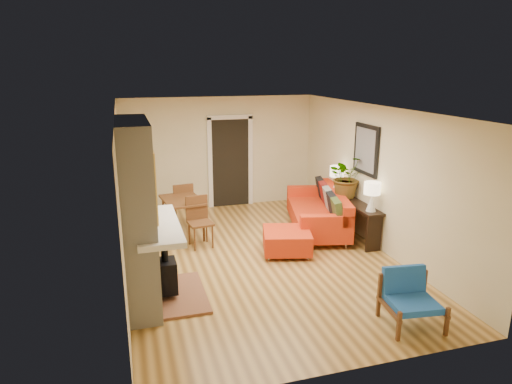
# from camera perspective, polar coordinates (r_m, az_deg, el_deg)

# --- Properties ---
(room_shell) EXTENTS (6.50, 6.50, 6.50)m
(room_shell) POSITION_cam_1_polar(r_m,az_deg,el_deg) (10.36, -0.60, 4.19)
(room_shell) COLOR tan
(room_shell) RESTS_ON ground
(fireplace) EXTENTS (1.09, 1.68, 2.60)m
(fireplace) POSITION_cam_1_polar(r_m,az_deg,el_deg) (6.47, -14.17, -3.29)
(fireplace) COLOR white
(fireplace) RESTS_ON ground
(sofa) EXTENTS (1.49, 2.45, 0.90)m
(sofa) POSITION_cam_1_polar(r_m,az_deg,el_deg) (9.45, 8.14, -2.39)
(sofa) COLOR silver
(sofa) RESTS_ON ground
(ottoman) EXTENTS (1.02, 1.02, 0.42)m
(ottoman) POSITION_cam_1_polar(r_m,az_deg,el_deg) (8.27, 3.88, -6.02)
(ottoman) COLOR silver
(ottoman) RESTS_ON ground
(blue_chair) EXTENTS (0.76, 0.75, 0.72)m
(blue_chair) POSITION_cam_1_polar(r_m,az_deg,el_deg) (6.41, 18.60, -12.09)
(blue_chair) COLOR brown
(blue_chair) RESTS_ON ground
(dining_table) EXTENTS (0.90, 1.78, 0.94)m
(dining_table) POSITION_cam_1_polar(r_m,az_deg,el_deg) (9.06, -8.72, -1.74)
(dining_table) COLOR brown
(dining_table) RESTS_ON ground
(console_table) EXTENTS (0.34, 1.85, 0.72)m
(console_table) POSITION_cam_1_polar(r_m,az_deg,el_deg) (9.16, 11.93, -1.95)
(console_table) COLOR black
(console_table) RESTS_ON ground
(lamp_near) EXTENTS (0.30, 0.30, 0.54)m
(lamp_near) POSITION_cam_1_polar(r_m,az_deg,el_deg) (8.46, 14.29, -0.14)
(lamp_near) COLOR white
(lamp_near) RESTS_ON console_table
(lamp_far) EXTENTS (0.30, 0.30, 0.54)m
(lamp_far) POSITION_cam_1_polar(r_m,az_deg,el_deg) (9.66, 10.07, 2.03)
(lamp_far) COLOR white
(lamp_far) RESTS_ON console_table
(houseplant) EXTENTS (0.85, 0.76, 0.86)m
(houseplant) POSITION_cam_1_polar(r_m,az_deg,el_deg) (9.23, 11.32, 1.94)
(houseplant) COLOR #1E5919
(houseplant) RESTS_ON console_table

